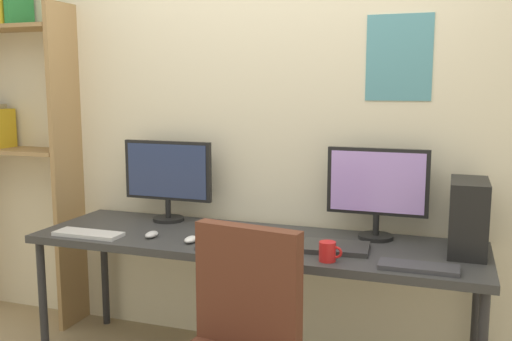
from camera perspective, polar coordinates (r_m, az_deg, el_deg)
wall_back at (r=3.25m, az=2.16°, el=4.59°), size 4.72×0.11×2.60m
desk at (r=2.96m, az=-0.32°, el=-7.80°), size 2.32×0.68×0.74m
bookshelf at (r=3.99m, az=-24.09°, el=5.93°), size 0.83×0.28×2.19m
monitor_left at (r=3.32m, az=-8.89°, el=-0.50°), size 0.54×0.18×0.47m
monitor_right at (r=2.96m, az=12.11°, el=-1.70°), size 0.51×0.18×0.47m
pc_tower at (r=2.85m, az=20.57°, el=-4.38°), size 0.17×0.34×0.35m
keyboard_left at (r=3.13m, az=-16.52°, el=-6.13°), size 0.37×0.13×0.02m
keyboard_center at (r=2.74m, az=-1.95°, el=-7.88°), size 0.39×0.13×0.02m
keyboard_right at (r=2.57m, az=16.05°, el=-9.33°), size 0.34×0.13×0.02m
mouse_left_side at (r=2.89m, az=-6.58°, el=-6.91°), size 0.06×0.10×0.03m
mouse_right_side at (r=3.02m, az=-10.46°, el=-6.35°), size 0.06×0.10×0.03m
laptop_closed at (r=2.78m, az=7.98°, el=-7.67°), size 0.34×0.25×0.02m
coffee_mug at (r=2.59m, az=7.25°, el=-8.09°), size 0.11×0.08×0.09m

